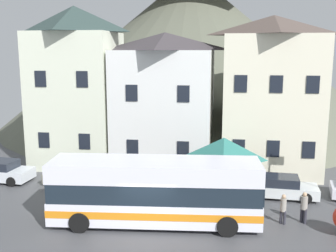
# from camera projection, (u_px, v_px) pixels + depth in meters

# --- Properties ---
(ground_plane) EXTENTS (40.00, 60.00, 0.07)m
(ground_plane) POSITION_uv_depth(u_px,v_px,m) (147.00, 238.00, 18.92)
(ground_plane) COLOR #4B4C50
(townhouse_00) EXTENTS (5.96, 5.63, 11.79)m
(townhouse_00) POSITION_uv_depth(u_px,v_px,m) (77.00, 87.00, 30.39)
(townhouse_00) COLOR silver
(townhouse_00) RESTS_ON ground_plane
(townhouse_01) EXTENTS (6.95, 6.80, 9.88)m
(townhouse_01) POSITION_uv_depth(u_px,v_px,m) (165.00, 100.00, 30.18)
(townhouse_01) COLOR white
(townhouse_01) RESTS_ON ground_plane
(townhouse_02) EXTENTS (6.64, 6.16, 10.97)m
(townhouse_02) POSITION_uv_depth(u_px,v_px,m) (271.00, 95.00, 28.67)
(townhouse_02) COLOR silver
(townhouse_02) RESTS_ON ground_plane
(hilltop_castle) EXTENTS (43.62, 43.62, 23.38)m
(hilltop_castle) POSITION_uv_depth(u_px,v_px,m) (190.00, 45.00, 47.65)
(hilltop_castle) COLOR #5A5E4E
(hilltop_castle) RESTS_ON ground_plane
(transit_bus) EXTENTS (10.56, 3.49, 3.27)m
(transit_bus) POSITION_uv_depth(u_px,v_px,m) (155.00, 192.00, 20.14)
(transit_bus) COLOR white
(transit_bus) RESTS_ON ground_plane
(bus_shelter) EXTENTS (3.60, 3.60, 3.66)m
(bus_shelter) POSITION_uv_depth(u_px,v_px,m) (224.00, 149.00, 23.34)
(bus_shelter) COLOR #473D33
(bus_shelter) RESTS_ON ground_plane
(parked_car_00) EXTENTS (4.57, 2.01, 1.29)m
(parked_car_00) POSITION_uv_depth(u_px,v_px,m) (277.00, 187.00, 23.99)
(parked_car_00) COLOR silver
(parked_car_00) RESTS_ON ground_plane
(parked_car_03) EXTENTS (4.11, 2.07, 1.30)m
(parked_car_03) POSITION_uv_depth(u_px,v_px,m) (76.00, 175.00, 26.30)
(parked_car_03) COLOR slate
(parked_car_03) RESTS_ON ground_plane
(pedestrian_00) EXTENTS (0.33, 0.33, 1.62)m
(pedestrian_00) POSITION_uv_depth(u_px,v_px,m) (304.00, 206.00, 20.34)
(pedestrian_00) COLOR #2D2D38
(pedestrian_00) RESTS_ON ground_plane
(pedestrian_01) EXTENTS (0.36, 0.36, 1.69)m
(pedestrian_01) POSITION_uv_depth(u_px,v_px,m) (233.00, 195.00, 21.63)
(pedestrian_01) COLOR #38332D
(pedestrian_01) RESTS_ON ground_plane
(pedestrian_02) EXTENTS (0.30, 0.30, 1.56)m
(pedestrian_02) POSITION_uv_depth(u_px,v_px,m) (283.00, 208.00, 20.21)
(pedestrian_02) COLOR #2D2D38
(pedestrian_02) RESTS_ON ground_plane
(public_bench) EXTENTS (1.53, 0.48, 0.87)m
(public_bench) POSITION_uv_depth(u_px,v_px,m) (256.00, 183.00, 25.22)
(public_bench) COLOR #473828
(public_bench) RESTS_ON ground_plane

